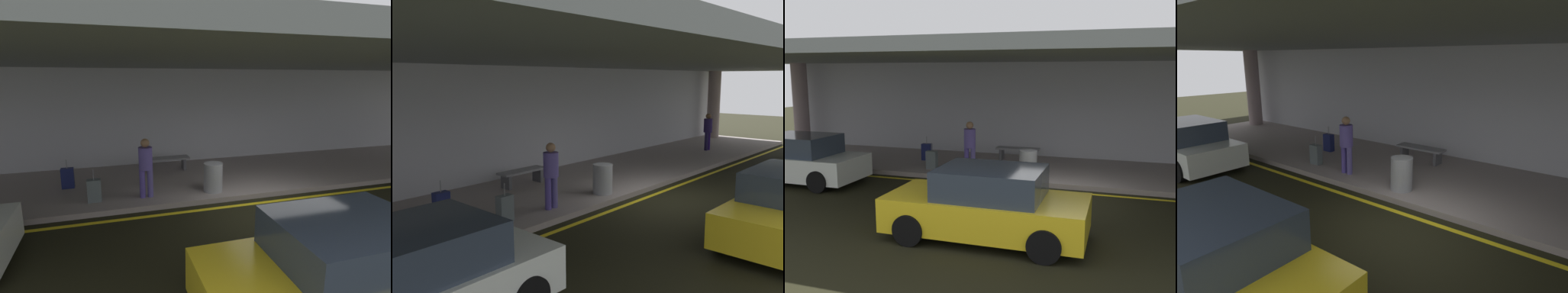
% 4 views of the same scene
% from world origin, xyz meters
% --- Properties ---
extents(ground_plane, '(60.00, 60.00, 0.00)m').
position_xyz_m(ground_plane, '(0.00, 0.00, 0.00)').
color(ground_plane, black).
extents(sidewalk, '(26.00, 4.20, 0.15)m').
position_xyz_m(sidewalk, '(0.00, 3.10, 0.07)').
color(sidewalk, gray).
rests_on(sidewalk, ground).
extents(lane_stripe_yellow, '(26.00, 0.14, 0.01)m').
position_xyz_m(lane_stripe_yellow, '(0.00, 0.68, 0.00)').
color(lane_stripe_yellow, yellow).
rests_on(lane_stripe_yellow, ground).
extents(support_column_far_left, '(0.67, 0.67, 3.65)m').
position_xyz_m(support_column_far_left, '(-12.00, 4.43, 1.97)').
color(support_column_far_left, gray).
rests_on(support_column_far_left, sidewalk).
extents(ceiling_overhang, '(28.00, 13.20, 0.30)m').
position_xyz_m(ceiling_overhang, '(0.00, 2.60, 3.95)').
color(ceiling_overhang, slate).
rests_on(ceiling_overhang, support_column_far_left).
extents(terminal_back_wall, '(26.00, 0.30, 3.80)m').
position_xyz_m(terminal_back_wall, '(0.00, 5.35, 1.90)').
color(terminal_back_wall, '#AFAFB8').
rests_on(terminal_back_wall, ground).
extents(car_yellow_taxi, '(4.10, 1.92, 1.50)m').
position_xyz_m(car_yellow_taxi, '(-0.91, -3.37, 0.71)').
color(car_yellow_taxi, yellow).
rests_on(car_yellow_taxi, ground).
extents(car_white, '(4.10, 1.92, 1.50)m').
position_xyz_m(car_white, '(-7.86, -0.69, 0.71)').
color(car_white, silver).
rests_on(car_white, ground).
extents(person_waiting_for_ride, '(0.38, 0.38, 1.68)m').
position_xyz_m(person_waiting_for_ride, '(-3.06, 1.64, 1.11)').
color(person_waiting_for_ride, '#493B8F').
rests_on(person_waiting_for_ride, sidewalk).
extents(suitcase_upright_primary, '(0.36, 0.22, 0.90)m').
position_xyz_m(suitcase_upright_primary, '(-4.45, 1.71, 0.46)').
color(suitcase_upright_primary, '#545F62').
rests_on(suitcase_upright_primary, sidewalk).
extents(suitcase_upright_secondary, '(0.36, 0.22, 0.90)m').
position_xyz_m(suitcase_upright_secondary, '(-5.26, 3.06, 0.46)').
color(suitcase_upright_secondary, '#171D4F').
rests_on(suitcase_upright_secondary, sidewalk).
extents(bench_metal, '(1.60, 0.50, 0.48)m').
position_xyz_m(bench_metal, '(-2.00, 4.02, 0.50)').
color(bench_metal, slate).
rests_on(bench_metal, sidewalk).
extents(trash_bin_steel, '(0.56, 0.56, 0.85)m').
position_xyz_m(trash_bin_steel, '(-1.10, 1.58, 0.57)').
color(trash_bin_steel, gray).
rests_on(trash_bin_steel, sidewalk).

